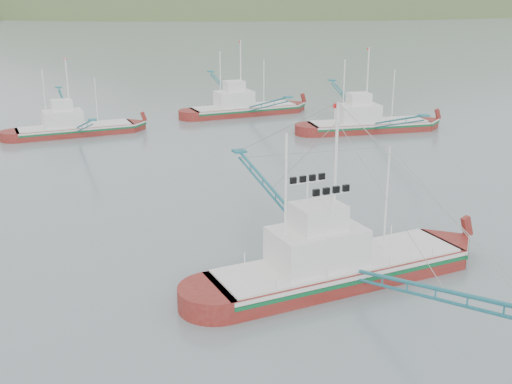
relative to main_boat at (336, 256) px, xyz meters
name	(u,v)px	position (x,y,z in m)	size (l,w,h in m)	color
ground	(298,281)	(-1.80, 0.77, -1.48)	(1200.00, 1200.00, 0.00)	slate
main_boat	(336,256)	(0.00, 0.00, 0.00)	(14.32, 25.52, 10.34)	maroon
bg_boat_right	(368,117)	(21.29, 31.82, 0.05)	(13.55, 23.75, 9.67)	maroon
bg_boat_far	(73,124)	(-8.57, 41.77, -0.28)	(12.08, 21.69, 8.77)	maroon
bg_boat_extra	(243,104)	(12.08, 45.76, -0.15)	(13.30, 23.90, 9.67)	maroon
headland_right	(339,8)	(238.20, 430.77, -1.48)	(684.00, 432.00, 306.00)	#41542B
ridge_distant	(45,7)	(28.20, 560.77, -1.48)	(960.00, 400.00, 240.00)	slate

